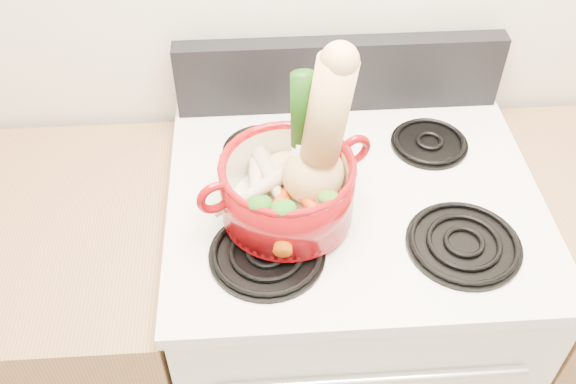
{
  "coord_description": "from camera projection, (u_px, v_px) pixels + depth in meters",
  "views": [
    {
      "loc": [
        -0.2,
        0.46,
        1.9
      ],
      "look_at": [
        -0.15,
        1.32,
        1.04
      ],
      "focal_mm": 40.0,
      "sensor_mm": 36.0,
      "label": 1
    }
  ],
  "objects": [
    {
      "name": "oven_handle",
      "position": [
        372.0,
        380.0,
        1.23
      ],
      "size": [
        0.6,
        0.02,
        0.02
      ],
      "primitive_type": "cylinder",
      "rotation": [
        0.0,
        1.57,
        0.0
      ],
      "color": "silver",
      "rests_on": "stove_body"
    },
    {
      "name": "pot_handle_left",
      "position": [
        215.0,
        198.0,
        1.16
      ],
      "size": [
        0.07,
        0.04,
        0.07
      ],
      "primitive_type": "torus",
      "rotation": [
        1.57,
        0.0,
        0.4
      ],
      "color": "maroon",
      "rests_on": "dutch_oven"
    },
    {
      "name": "carrot_1",
      "position": [
        276.0,
        208.0,
        1.22
      ],
      "size": [
        0.11,
        0.16,
        0.05
      ],
      "primitive_type": "cone",
      "rotation": [
        1.66,
        0.0,
        -0.5
      ],
      "color": "#DE4F0B",
      "rests_on": "dutch_oven"
    },
    {
      "name": "parsnip_2",
      "position": [
        274.0,
        183.0,
        1.25
      ],
      "size": [
        0.1,
        0.19,
        0.06
      ],
      "primitive_type": "cone",
      "rotation": [
        1.66,
        0.0,
        0.31
      ],
      "color": "beige",
      "rests_on": "dutch_oven"
    },
    {
      "name": "control_backsplash",
      "position": [
        339.0,
        74.0,
        1.49
      ],
      "size": [
        0.76,
        0.05,
        0.18
      ],
      "primitive_type": "cube",
      "color": "black",
      "rests_on": "cooktop"
    },
    {
      "name": "parsnip_3",
      "position": [
        253.0,
        192.0,
        1.23
      ],
      "size": [
        0.17,
        0.12,
        0.05
      ],
      "primitive_type": "cone",
      "rotation": [
        1.66,
        0.0,
        -1.01
      ],
      "color": "beige",
      "rests_on": "dutch_oven"
    },
    {
      "name": "parsnip_0",
      "position": [
        255.0,
        184.0,
        1.27
      ],
      "size": [
        0.09,
        0.23,
        0.06
      ],
      "primitive_type": "cone",
      "rotation": [
        1.66,
        0.0,
        -0.23
      ],
      "color": "beige",
      "rests_on": "dutch_oven"
    },
    {
      "name": "squash",
      "position": [
        320.0,
        134.0,
        1.17
      ],
      "size": [
        0.21,
        0.18,
        0.33
      ],
      "primitive_type": null,
      "rotation": [
        0.0,
        0.14,
        0.38
      ],
      "color": "tan",
      "rests_on": "dutch_oven"
    },
    {
      "name": "burner_front_right",
      "position": [
        464.0,
        243.0,
        1.24
      ],
      "size": [
        0.22,
        0.22,
        0.02
      ],
      "primitive_type": "cylinder",
      "color": "black",
      "rests_on": "cooktop"
    },
    {
      "name": "leek",
      "position": [
        302.0,
        135.0,
        1.19
      ],
      "size": [
        0.05,
        0.06,
        0.29
      ],
      "primitive_type": "cylinder",
      "rotation": [
        -0.05,
        0.0,
        0.16
      ],
      "color": "white",
      "rests_on": "dutch_oven"
    },
    {
      "name": "ginger",
      "position": [
        284.0,
        166.0,
        1.3
      ],
      "size": [
        0.11,
        0.09,
        0.05
      ],
      "primitive_type": "ellipsoid",
      "rotation": [
        0.0,
        0.0,
        0.28
      ],
      "color": "tan",
      "rests_on": "dutch_oven"
    },
    {
      "name": "carrot_0",
      "position": [
        285.0,
        215.0,
        1.21
      ],
      "size": [
        0.06,
        0.18,
        0.05
      ],
      "primitive_type": "cone",
      "rotation": [
        1.66,
        0.0,
        -0.11
      ],
      "color": "#BB4709",
      "rests_on": "dutch_oven"
    },
    {
      "name": "burner_back_left",
      "position": [
        261.0,
        149.0,
        1.43
      ],
      "size": [
        0.17,
        0.17,
        0.02
      ],
      "primitive_type": "cylinder",
      "color": "black",
      "rests_on": "cooktop"
    },
    {
      "name": "burner_front_left",
      "position": [
        267.0,
        253.0,
        1.22
      ],
      "size": [
        0.22,
        0.22,
        0.02
      ],
      "primitive_type": "cylinder",
      "color": "black",
      "rests_on": "cooktop"
    },
    {
      "name": "dutch_oven",
      "position": [
        287.0,
        189.0,
        1.24
      ],
      "size": [
        0.34,
        0.34,
        0.13
      ],
      "primitive_type": "cylinder",
      "rotation": [
        0.0,
        0.0,
        0.4
      ],
      "color": "maroon",
      "rests_on": "burner_front_left"
    },
    {
      "name": "stove_body",
      "position": [
        341.0,
        323.0,
        1.69
      ],
      "size": [
        0.76,
        0.65,
        0.92
      ],
      "primitive_type": "cube",
      "color": "white",
      "rests_on": "floor"
    },
    {
      "name": "cooktop",
      "position": [
        354.0,
        197.0,
        1.36
      ],
      "size": [
        0.78,
        0.67,
        0.03
      ],
      "primitive_type": "cube",
      "color": "silver",
      "rests_on": "stove_body"
    },
    {
      "name": "parsnip_1",
      "position": [
        256.0,
        190.0,
        1.25
      ],
      "size": [
        0.05,
        0.19,
        0.05
      ],
      "primitive_type": "cone",
      "rotation": [
        1.66,
        0.0,
        -0.06
      ],
      "color": "beige",
      "rests_on": "dutch_oven"
    },
    {
      "name": "carrot_2",
      "position": [
        306.0,
        202.0,
        1.22
      ],
      "size": [
        0.11,
        0.15,
        0.04
      ],
      "primitive_type": "cone",
      "rotation": [
        1.66,
        0.0,
        0.56
      ],
      "color": "#C15209",
      "rests_on": "dutch_oven"
    },
    {
      "name": "pot_handle_right",
      "position": [
        354.0,
        150.0,
        1.25
      ],
      "size": [
        0.07,
        0.04,
        0.07
      ],
      "primitive_type": "torus",
      "rotation": [
        1.57,
        0.0,
        0.4
      ],
      "color": "maroon",
      "rests_on": "dutch_oven"
    },
    {
      "name": "burner_back_right",
      "position": [
        429.0,
        142.0,
        1.45
      ],
      "size": [
        0.17,
        0.17,
        0.02
      ],
      "primitive_type": "cylinder",
      "color": "black",
      "rests_on": "cooktop"
    }
  ]
}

